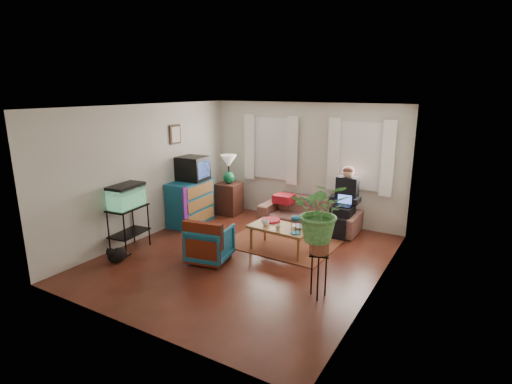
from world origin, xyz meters
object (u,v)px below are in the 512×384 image
Objects in this scene: dresser at (190,202)px; plant_stand at (318,275)px; side_table at (229,199)px; coffee_table at (281,239)px; armchair at (210,242)px; sofa at (309,209)px; aquarium_stand at (129,229)px.

dresser reaches higher than plant_stand.
coffee_table is at bearing -33.82° from side_table.
dresser reaches higher than side_table.
armchair reaches higher than plant_stand.
dresser is at bearing 156.07° from plant_stand.
armchair is (1.21, -2.37, -0.03)m from side_table.
sofa is 2.84× the size of side_table.
sofa is at bearing 115.47° from plant_stand.
aquarium_stand reaches higher than side_table.
armchair is 1.02× the size of plant_stand.
side_table is at bearing -74.12° from armchair.
dresser is at bearing 82.98° from aquarium_stand.
dresser is at bearing -52.58° from armchair.
armchair is at bearing -108.88° from sofa.
coffee_table is at bearing -12.75° from dresser.
dresser is 1.55× the size of armchair.
side_table is 1.10× the size of plant_stand.
sofa reaches higher than aquarium_stand.
dresser is 2.07m from armchair.
side_table is 0.91× the size of aquarium_stand.
aquarium_stand is 0.73× the size of coffee_table.
dresser is at bearing 174.87° from coffee_table.
plant_stand is at bearing 162.38° from armchair.
sofa is at bearing 21.05° from dresser.
coffee_table is (0.85, 0.99, -0.11)m from armchair.
side_table is 0.69× the size of dresser.
plant_stand is (3.63, 0.12, -0.07)m from aquarium_stand.
aquarium_stand is 1.21× the size of plant_stand.
plant_stand is at bearing -41.46° from coffee_table.
armchair is at bearing -45.34° from dresser.
aquarium_stand is (-0.01, -1.73, -0.07)m from dresser.
sofa is 2.98m from plant_stand.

